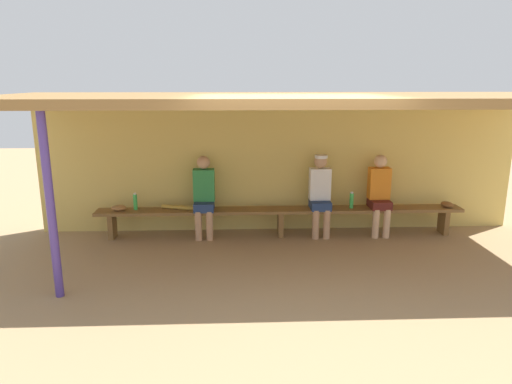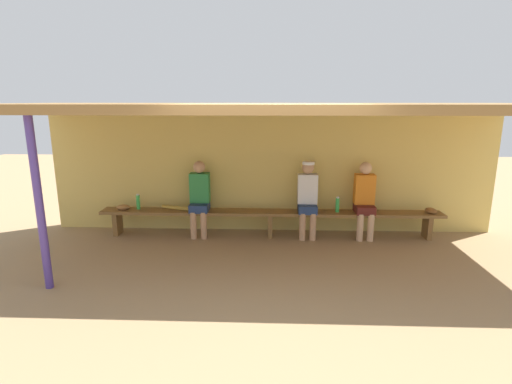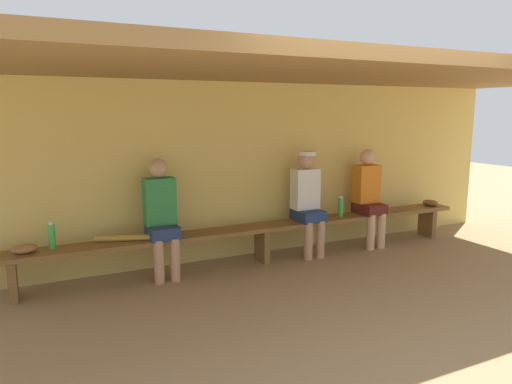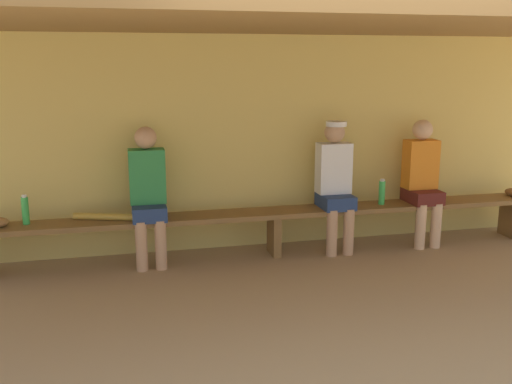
# 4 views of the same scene
# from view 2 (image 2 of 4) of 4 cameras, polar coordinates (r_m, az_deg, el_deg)

# --- Properties ---
(ground_plane) EXTENTS (24.00, 24.00, 0.00)m
(ground_plane) POSITION_cam_2_polar(r_m,az_deg,el_deg) (5.64, 1.97, -11.64)
(ground_plane) COLOR #9E7F59
(back_wall) EXTENTS (8.00, 0.20, 2.20)m
(back_wall) POSITION_cam_2_polar(r_m,az_deg,el_deg) (7.23, 2.13, 3.07)
(back_wall) COLOR #D8BC60
(back_wall) RESTS_ON ground
(dugout_roof) EXTENTS (8.00, 2.80, 0.12)m
(dugout_roof) POSITION_cam_2_polar(r_m,az_deg,el_deg) (5.82, 2.19, 12.10)
(dugout_roof) COLOR olive
(dugout_roof) RESTS_ON back_wall
(support_post) EXTENTS (0.10, 0.10, 2.20)m
(support_post) POSITION_cam_2_polar(r_m,az_deg,el_deg) (5.54, -28.88, -1.73)
(support_post) COLOR #4C388C
(support_post) RESTS_ON ground
(bench) EXTENTS (6.00, 0.36, 0.46)m
(bench) POSITION_cam_2_polar(r_m,az_deg,el_deg) (6.96, 2.07, -3.37)
(bench) COLOR brown
(bench) RESTS_ON ground
(player_in_red) EXTENTS (0.34, 0.42, 1.34)m
(player_in_red) POSITION_cam_2_polar(r_m,az_deg,el_deg) (6.99, -8.18, -0.53)
(player_in_red) COLOR navy
(player_in_red) RESTS_ON ground
(player_in_white) EXTENTS (0.34, 0.42, 1.34)m
(player_in_white) POSITION_cam_2_polar(r_m,az_deg,el_deg) (7.06, 15.46, -0.73)
(player_in_white) COLOR #591E19
(player_in_white) RESTS_ON ground
(player_shirtless_tan) EXTENTS (0.34, 0.42, 1.34)m
(player_shirtless_tan) POSITION_cam_2_polar(r_m,az_deg,el_deg) (6.90, 7.47, -0.54)
(player_shirtless_tan) COLOR navy
(player_shirtless_tan) RESTS_ON ground
(water_bottle_orange) EXTENTS (0.06, 0.06, 0.28)m
(water_bottle_orange) POSITION_cam_2_polar(r_m,az_deg,el_deg) (7.35, -16.70, -1.37)
(water_bottle_orange) COLOR green
(water_bottle_orange) RESTS_ON bench
(water_bottle_blue) EXTENTS (0.07, 0.07, 0.27)m
(water_bottle_blue) POSITION_cam_2_polar(r_m,az_deg,el_deg) (7.00, 11.72, -1.82)
(water_bottle_blue) COLOR green
(water_bottle_blue) RESTS_ON bench
(baseball_glove_worn) EXTENTS (0.22, 0.27, 0.09)m
(baseball_glove_worn) POSITION_cam_2_polar(r_m,az_deg,el_deg) (7.45, 24.00, -2.47)
(baseball_glove_worn) COLOR brown
(baseball_glove_worn) RESTS_ON bench
(baseball_glove_tan) EXTENTS (0.25, 0.18, 0.09)m
(baseball_glove_tan) POSITION_cam_2_polar(r_m,az_deg,el_deg) (7.41, -18.66, -2.09)
(baseball_glove_tan) COLOR olive
(baseball_glove_tan) RESTS_ON bench
(baseball_bat) EXTENTS (0.74, 0.30, 0.07)m
(baseball_bat) POSITION_cam_2_polar(r_m,az_deg,el_deg) (7.11, -10.85, -2.35)
(baseball_bat) COLOR #B28C33
(baseball_bat) RESTS_ON bench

